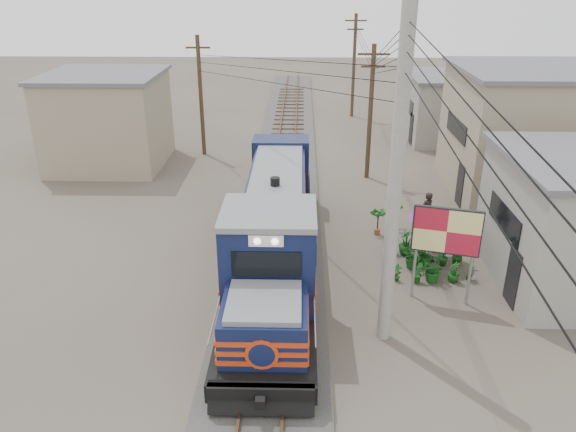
{
  "coord_description": "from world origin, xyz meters",
  "views": [
    {
      "loc": [
        0.93,
        -14.88,
        10.31
      ],
      "look_at": [
        0.48,
        3.63,
        2.2
      ],
      "focal_mm": 35.0,
      "sensor_mm": 36.0,
      "label": 1
    }
  ],
  "objects_px": {
    "locomotive": "(275,230)",
    "vendor": "(426,212)",
    "market_umbrella": "(435,213)",
    "billboard": "(446,234)"
  },
  "relations": [
    {
      "from": "vendor",
      "to": "locomotive",
      "type": "bearing_deg",
      "value": -2.47
    },
    {
      "from": "locomotive",
      "to": "market_umbrella",
      "type": "distance_m",
      "value": 6.07
    },
    {
      "from": "market_umbrella",
      "to": "vendor",
      "type": "xyz_separation_m",
      "value": [
        0.32,
        2.68,
        -1.09
      ]
    },
    {
      "from": "locomotive",
      "to": "market_umbrella",
      "type": "bearing_deg",
      "value": 9.43
    },
    {
      "from": "locomotive",
      "to": "billboard",
      "type": "height_order",
      "value": "locomotive"
    },
    {
      "from": "locomotive",
      "to": "market_umbrella",
      "type": "height_order",
      "value": "locomotive"
    },
    {
      "from": "locomotive",
      "to": "vendor",
      "type": "bearing_deg",
      "value": 30.23
    },
    {
      "from": "market_umbrella",
      "to": "vendor",
      "type": "distance_m",
      "value": 2.91
    },
    {
      "from": "market_umbrella",
      "to": "vendor",
      "type": "height_order",
      "value": "market_umbrella"
    },
    {
      "from": "billboard",
      "to": "vendor",
      "type": "xyz_separation_m",
      "value": [
        0.64,
        5.59,
        -1.62
      ]
    }
  ]
}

